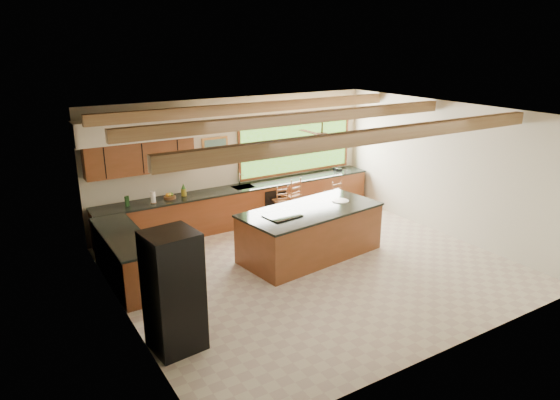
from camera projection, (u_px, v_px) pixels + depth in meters
ground at (313, 267)px, 9.79m from camera, size 7.20×7.20×0.00m
room_shell at (289, 152)px, 9.56m from camera, size 7.27×6.54×3.02m
counter_run at (220, 216)px, 11.28m from camera, size 7.12×3.10×1.22m
island at (310, 232)px, 10.19m from camera, size 3.05×1.72×1.03m
refrigerator at (173, 292)px, 6.99m from camera, size 0.76×0.74×1.78m
bar_stool_a at (316, 208)px, 11.44m from camera, size 0.44×0.44×0.99m
bar_stool_b at (281, 201)px, 11.93m from camera, size 0.40×0.40×0.98m
bar_stool_c at (292, 196)px, 12.05m from camera, size 0.47×0.47×1.11m
bar_stool_d at (334, 196)px, 12.36m from camera, size 0.36×0.36×0.97m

